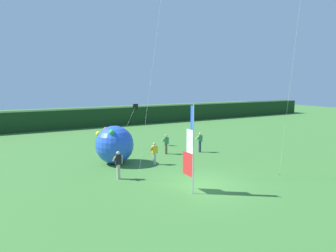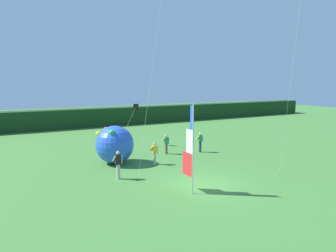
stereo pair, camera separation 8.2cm
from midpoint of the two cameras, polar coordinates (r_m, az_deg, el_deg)
name	(u,v)px [view 1 (the left image)]	position (r m, az deg, el deg)	size (l,w,h in m)	color
ground_plane	(201,184)	(17.96, 6.08, -10.90)	(120.00, 120.00, 0.00)	#3D7533
distant_treeline	(86,118)	(41.83, -15.31, 1.51)	(80.00, 2.40, 2.44)	#193819
banner_flag	(190,150)	(16.12, 4.03, -4.61)	(0.06, 1.03, 4.78)	#B7B7BC
person_near_banner	(118,164)	(18.82, -9.48, -7.12)	(0.55, 0.48, 1.74)	#B7B2A3
person_mid_field	(166,144)	(25.00, -0.47, -3.34)	(0.55, 0.48, 1.63)	brown
person_far_left	(154,153)	(21.85, -2.68, -5.07)	(0.55, 0.48, 1.61)	#B7B2A3
person_far_right	(200,142)	(25.79, 5.94, -2.95)	(0.55, 0.48, 1.69)	#2D334C
inflatable_balloon	(115,145)	(22.34, -10.15, -3.47)	(2.78, 2.78, 2.78)	blue
kite_black_diamond_2	(134,110)	(28.25, -6.44, 3.07)	(3.21, 2.48, 3.91)	brown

